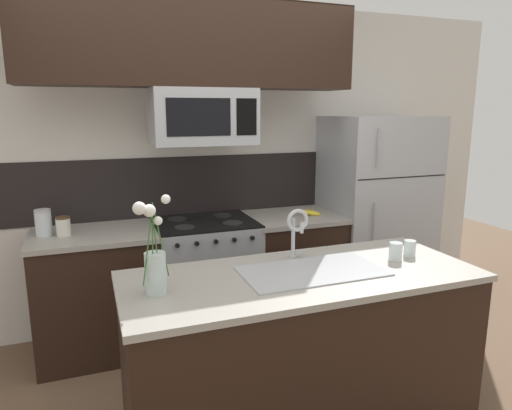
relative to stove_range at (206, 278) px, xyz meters
The scene contains 18 objects.
ground_plane 1.01m from the stove_range, 90.00° to the right, with size 10.00×10.00×0.00m, color brown.
rear_partition 0.97m from the stove_range, 51.72° to the left, with size 5.20×0.10×2.60m, color silver.
splash_band 0.76m from the stove_range, 90.00° to the left, with size 3.18×0.01×0.48m, color black.
back_counter_left 0.80m from the stove_range, behind, with size 0.87×0.65×0.91m.
back_counter_right 0.75m from the stove_range, ahead, with size 0.76×0.65×0.91m.
stove_range is the anchor object (origin of this frame).
microwave 1.25m from the stove_range, 89.84° to the right, with size 0.74×0.40×0.40m.
upper_cabinet_band 1.75m from the stove_range, 137.43° to the right, with size 2.33×0.34×0.60m, color black.
refrigerator 1.60m from the stove_range, ahead, with size 0.87×0.74×1.71m.
storage_jar_tall 1.25m from the stove_range, behind, with size 0.11×0.11×0.18m.
storage_jar_medium 1.12m from the stove_range, behind, with size 0.10×0.10×0.14m.
banana_bunch 1.00m from the stove_range, ahead, with size 0.19×0.12×0.08m.
island_counter 1.27m from the stove_range, 80.10° to the right, with size 1.90×0.78×0.91m.
kitchen_sink 1.34m from the stove_range, 77.50° to the right, with size 0.76×0.41×0.16m.
sink_faucet 1.26m from the stove_range, 75.14° to the right, with size 0.14×0.14×0.31m.
drinking_glass 1.57m from the stove_range, 56.96° to the right, with size 0.07×0.07×0.11m.
spare_glass 1.61m from the stove_range, 52.09° to the right, with size 0.07×0.07×0.09m.
flower_vase 1.50m from the stove_range, 113.64° to the right, with size 0.18×0.14×0.46m.
Camera 1 is at (-0.81, -2.41, 1.76)m, focal length 32.00 mm.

